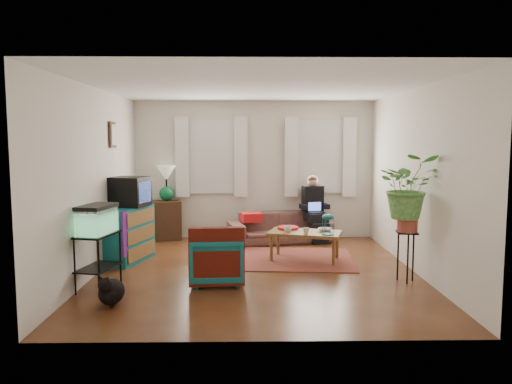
{
  "coord_description": "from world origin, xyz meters",
  "views": [
    {
      "loc": [
        -0.13,
        -6.98,
        1.88
      ],
      "look_at": [
        0.0,
        0.4,
        1.1
      ],
      "focal_mm": 35.0,
      "sensor_mm": 36.0,
      "label": 1
    }
  ],
  "objects_px": {
    "sofa": "(280,222)",
    "armchair": "(217,257)",
    "side_table": "(167,220)",
    "plant_stand": "(406,257)",
    "aquarium_stand": "(98,262)",
    "coffee_table": "(305,246)",
    "dresser": "(127,234)"
  },
  "relations": [
    {
      "from": "side_table",
      "to": "dresser",
      "type": "bearing_deg",
      "value": -101.06
    },
    {
      "from": "side_table",
      "to": "coffee_table",
      "type": "relative_size",
      "value": 0.67
    },
    {
      "from": "aquarium_stand",
      "to": "coffee_table",
      "type": "xyz_separation_m",
      "value": [
        2.76,
        1.47,
        -0.13
      ]
    },
    {
      "from": "sofa",
      "to": "side_table",
      "type": "relative_size",
      "value": 2.53
    },
    {
      "from": "coffee_table",
      "to": "armchair",
      "type": "bearing_deg",
      "value": -120.24
    },
    {
      "from": "aquarium_stand",
      "to": "armchair",
      "type": "relative_size",
      "value": 1.02
    },
    {
      "from": "side_table",
      "to": "plant_stand",
      "type": "bearing_deg",
      "value": -39.01
    },
    {
      "from": "plant_stand",
      "to": "coffee_table",
      "type": "bearing_deg",
      "value": 134.92
    },
    {
      "from": "armchair",
      "to": "plant_stand",
      "type": "height_order",
      "value": "armchair"
    },
    {
      "from": "dresser",
      "to": "coffee_table",
      "type": "xyz_separation_m",
      "value": [
        2.75,
        0.02,
        -0.2
      ]
    },
    {
      "from": "dresser",
      "to": "armchair",
      "type": "relative_size",
      "value": 1.36
    },
    {
      "from": "armchair",
      "to": "plant_stand",
      "type": "xyz_separation_m",
      "value": [
        2.5,
        -0.0,
        -0.01
      ]
    },
    {
      "from": "sofa",
      "to": "armchair",
      "type": "distance_m",
      "value": 2.79
    },
    {
      "from": "armchair",
      "to": "sofa",
      "type": "bearing_deg",
      "value": -114.37
    },
    {
      "from": "sofa",
      "to": "plant_stand",
      "type": "bearing_deg",
      "value": -72.65
    },
    {
      "from": "side_table",
      "to": "armchair",
      "type": "distance_m",
      "value": 3.14
    },
    {
      "from": "sofa",
      "to": "coffee_table",
      "type": "xyz_separation_m",
      "value": [
        0.3,
        -1.4,
        -0.14
      ]
    },
    {
      "from": "dresser",
      "to": "side_table",
      "type": "bearing_deg",
      "value": 95.06
    },
    {
      "from": "sofa",
      "to": "plant_stand",
      "type": "distance_m",
      "value": 3.02
    },
    {
      "from": "side_table",
      "to": "armchair",
      "type": "xyz_separation_m",
      "value": [
        1.12,
        -2.93,
        -0.02
      ]
    },
    {
      "from": "armchair",
      "to": "dresser",
      "type": "bearing_deg",
      "value": -42.75
    },
    {
      "from": "side_table",
      "to": "aquarium_stand",
      "type": "distance_m",
      "value": 3.21
    },
    {
      "from": "sofa",
      "to": "armchair",
      "type": "bearing_deg",
      "value": -123.49
    },
    {
      "from": "aquarium_stand",
      "to": "plant_stand",
      "type": "xyz_separation_m",
      "value": [
        3.97,
        0.26,
        -0.02
      ]
    },
    {
      "from": "sofa",
      "to": "dresser",
      "type": "height_order",
      "value": "dresser"
    },
    {
      "from": "sofa",
      "to": "side_table",
      "type": "bearing_deg",
      "value": 158.8
    },
    {
      "from": "coffee_table",
      "to": "dresser",
      "type": "bearing_deg",
      "value": -162.88
    },
    {
      "from": "sofa",
      "to": "coffee_table",
      "type": "relative_size",
      "value": 1.69
    },
    {
      "from": "side_table",
      "to": "plant_stand",
      "type": "height_order",
      "value": "side_table"
    },
    {
      "from": "plant_stand",
      "to": "aquarium_stand",
      "type": "bearing_deg",
      "value": -176.22
    },
    {
      "from": "sofa",
      "to": "aquarium_stand",
      "type": "relative_size",
      "value": 2.61
    },
    {
      "from": "sofa",
      "to": "coffee_table",
      "type": "height_order",
      "value": "sofa"
    }
  ]
}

